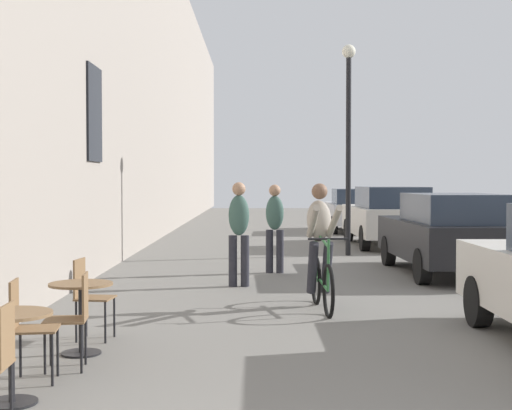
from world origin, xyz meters
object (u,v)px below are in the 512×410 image
Objects in this scene: cafe_table_mid at (78,303)px; pedestrian_mid at (272,223)px; cafe_table_near at (8,338)px; parked_car_fourth at (351,209)px; pedestrian_near at (236,228)px; street_lamp at (345,122)px; cafe_chair_near_toward_street at (23,323)px; cafe_chair_mid_toward_wall at (71,314)px; cyclist_on_bicycle at (318,249)px; cafe_chair_mid_toward_street at (85,293)px; parked_car_third at (385,215)px; parked_car_second at (445,233)px.

pedestrian_mid is at bearing 72.07° from cafe_table_mid.
parked_car_fourth is (5.28, 19.59, 0.24)m from cafe_table_near.
pedestrian_near is at bearing 72.69° from cafe_table_mid.
cafe_chair_near_toward_street is at bearing -110.87° from street_lamp.
pedestrian_mid is (2.04, 7.13, 0.43)m from cafe_chair_mid_toward_wall.
cafe_chair_mid_toward_wall is at bearing -105.96° from pedestrian_mid.
pedestrian_mid is at bearing 70.42° from pedestrian_near.
cyclist_on_bicycle reaches higher than cafe_chair_mid_toward_wall.
parked_car_fourth is at bearing 81.43° from street_lamp.
cafe_chair_mid_toward_street is at bearing -110.50° from pedestrian_mid.
parked_car_third is (3.16, 5.68, -0.12)m from pedestrian_mid.
cafe_chair_mid_toward_wall is 7.43m from pedestrian_mid.
street_lamp reaches higher than pedestrian_mid.
parked_car_second reaches higher than parked_car_fourth.
cafe_table_near is 0.41× the size of cyclist_on_bicycle.
parked_car_third is (5.43, 13.88, 0.30)m from cafe_table_near.
parked_car_third is 5.71m from parked_car_fourth.
cafe_table_near is at bearing -105.10° from parked_car_fourth.
cafe_table_mid is 0.17× the size of parked_car_fourth.
parked_car_fourth is (-0.15, 5.71, -0.06)m from parked_car_third.
pedestrian_near is at bearing -109.58° from pedestrian_mid.
street_lamp is at bearing 64.39° from pedestrian_near.
cafe_chair_mid_toward_wall is at bearing -110.22° from street_lamp.
parked_car_third reaches higher than cafe_table_mid.
cafe_table_near is 0.43× the size of pedestrian_mid.
cafe_chair_near_toward_street reaches higher than cafe_table_mid.
street_lamp is at bearing 111.70° from parked_car_second.
pedestrian_near is 1.03× the size of pedestrian_mid.
cafe_chair_mid_toward_street is 0.21× the size of parked_car_fourth.
pedestrian_near reaches higher than cyclist_on_bicycle.
cafe_table_near and cafe_table_mid have the same top height.
parked_car_third reaches higher than cafe_chair_mid_toward_street.
pedestrian_mid is (2.12, 6.54, 0.42)m from cafe_table_mid.
pedestrian_near reaches higher than cafe_chair_mid_toward_wall.
cafe_chair_mid_toward_street is 1.28m from cafe_chair_mid_toward_wall.
cafe_chair_mid_toward_street is at bearing -113.56° from street_lamp.
cafe_chair_near_toward_street and cafe_chair_mid_toward_street have the same top height.
street_lamp is 1.14× the size of parked_car_second.
parked_car_second is (5.25, 6.87, 0.27)m from cafe_chair_mid_toward_wall.
pedestrian_mid reaches higher than parked_car_second.
cyclist_on_bicycle is (2.72, 1.99, 0.29)m from cafe_chair_mid_toward_street.
cafe_chair_mid_toward_street is (0.15, 1.71, 0.00)m from cafe_chair_near_toward_street.
cafe_chair_near_toward_street is at bearing -124.63° from cafe_chair_mid_toward_wall.
parked_car_fourth reaches higher than cafe_table_mid.
cafe_table_near is 1.00× the size of cafe_table_mid.
cafe_chair_mid_toward_street is at bearing -143.85° from cyclist_on_bicycle.
cafe_table_near is 20.29m from parked_car_fourth.
cyclist_on_bicycle is 2.39m from pedestrian_near.
pedestrian_near is 13.67m from parked_car_fourth.
pedestrian_near is (1.56, 4.07, 0.45)m from cafe_chair_mid_toward_street.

